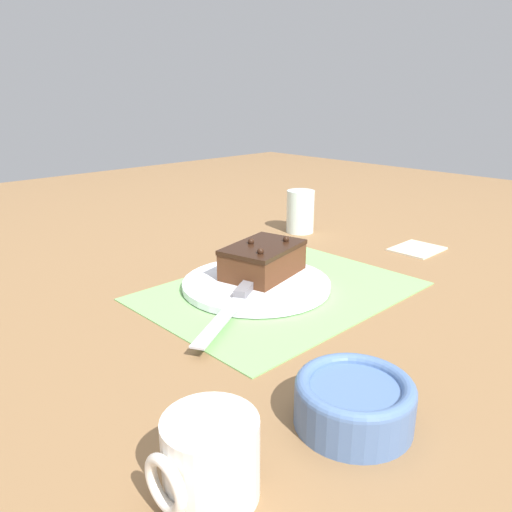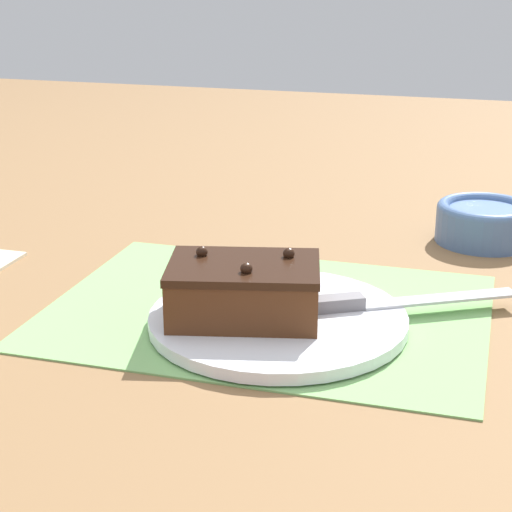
% 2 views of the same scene
% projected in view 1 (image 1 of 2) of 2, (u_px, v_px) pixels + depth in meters
% --- Properties ---
extents(ground_plane, '(3.00, 3.00, 0.00)m').
position_uv_depth(ground_plane, '(280.00, 292.00, 0.88)').
color(ground_plane, olive).
extents(placemat_woven, '(0.46, 0.34, 0.00)m').
position_uv_depth(placemat_woven, '(280.00, 291.00, 0.88)').
color(placemat_woven, '#7AB266').
rests_on(placemat_woven, ground_plane).
extents(cake_plate, '(0.26, 0.26, 0.01)m').
position_uv_depth(cake_plate, '(256.00, 284.00, 0.89)').
color(cake_plate, white).
rests_on(cake_plate, placemat_woven).
extents(chocolate_cake, '(0.17, 0.13, 0.07)m').
position_uv_depth(chocolate_cake, '(263.00, 260.00, 0.91)').
color(chocolate_cake, '#512D19').
rests_on(chocolate_cake, cake_plate).
extents(serving_knife, '(0.23, 0.14, 0.01)m').
position_uv_depth(serving_knife, '(239.00, 297.00, 0.80)').
color(serving_knife, slate).
rests_on(serving_knife, cake_plate).
extents(drinking_glass, '(0.07, 0.07, 0.10)m').
position_uv_depth(drinking_glass, '(300.00, 211.00, 1.24)').
color(drinking_glass, silver).
rests_on(drinking_glass, ground_plane).
extents(small_bowl, '(0.13, 0.13, 0.05)m').
position_uv_depth(small_bowl, '(354.00, 401.00, 0.52)').
color(small_bowl, '#4C6B9E').
rests_on(small_bowl, ground_plane).
extents(coffee_mug, '(0.09, 0.08, 0.08)m').
position_uv_depth(coffee_mug, '(209.00, 459.00, 0.43)').
color(coffee_mug, silver).
rests_on(coffee_mug, ground_plane).
extents(folded_napkin, '(0.11, 0.09, 0.01)m').
position_uv_depth(folded_napkin, '(417.00, 248.00, 1.11)').
color(folded_napkin, beige).
rests_on(folded_napkin, ground_plane).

